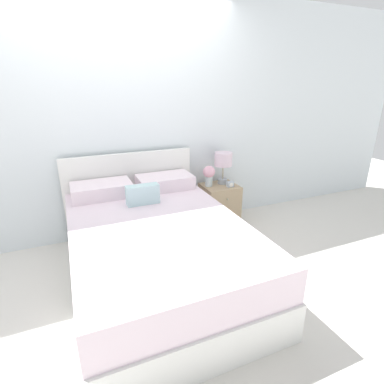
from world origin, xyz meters
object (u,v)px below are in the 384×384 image
object	(u,v)px
bed	(155,247)
flower_vase	(209,174)
nightstand	(219,205)
alarm_clock	(230,184)
table_lamp	(223,161)

from	to	relation	value
bed	flower_vase	distance (m)	1.26
nightstand	alarm_clock	size ratio (longest dim) A/B	6.29
bed	flower_vase	world-z (taller)	bed
table_lamp	flower_vase	distance (m)	0.24
flower_vase	alarm_clock	bearing A→B (deg)	-29.72
table_lamp	alarm_clock	xyz separation A→B (m)	(0.02, -0.15, -0.25)
nightstand	bed	bearing A→B (deg)	-143.84
nightstand	flower_vase	world-z (taller)	flower_vase
nightstand	table_lamp	bearing A→B (deg)	40.47
flower_vase	alarm_clock	xyz separation A→B (m)	(0.22, -0.13, -0.12)
table_lamp	nightstand	bearing A→B (deg)	-139.53
nightstand	alarm_clock	distance (m)	0.31
nightstand	alarm_clock	xyz separation A→B (m)	(0.09, -0.10, 0.29)
flower_vase	nightstand	bearing A→B (deg)	-12.57
bed	alarm_clock	world-z (taller)	bed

